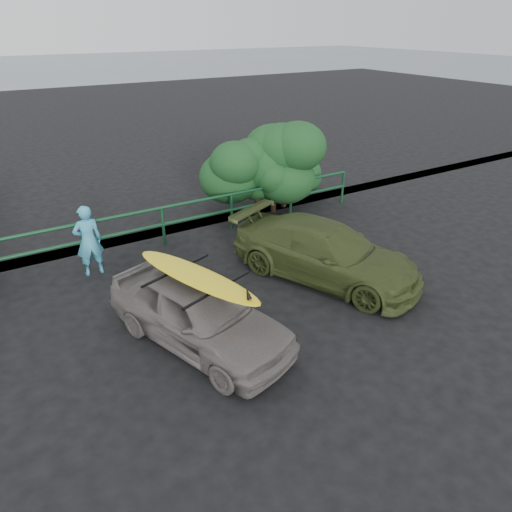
{
  "coord_description": "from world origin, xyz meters",
  "views": [
    {
      "loc": [
        -2.48,
        -5.49,
        5.2
      ],
      "look_at": [
        1.74,
        1.57,
        0.96
      ],
      "focal_mm": 32.0,
      "sensor_mm": 36.0,
      "label": 1
    }
  ],
  "objects_px": {
    "man": "(88,241)",
    "guardrail": "(125,234)",
    "olive_vehicle": "(325,252)",
    "sedan": "(199,312)",
    "surfboard": "(196,276)"
  },
  "relations": [
    {
      "from": "guardrail",
      "to": "sedan",
      "type": "distance_m",
      "value": 4.23
    },
    {
      "from": "guardrail",
      "to": "man",
      "type": "distance_m",
      "value": 1.22
    },
    {
      "from": "guardrail",
      "to": "olive_vehicle",
      "type": "bearing_deg",
      "value": -45.2
    },
    {
      "from": "sedan",
      "to": "man",
      "type": "height_order",
      "value": "man"
    },
    {
      "from": "olive_vehicle",
      "to": "man",
      "type": "height_order",
      "value": "man"
    },
    {
      "from": "guardrail",
      "to": "olive_vehicle",
      "type": "xyz_separation_m",
      "value": [
        3.49,
        -3.51,
        0.11
      ]
    },
    {
      "from": "olive_vehicle",
      "to": "sedan",
      "type": "bearing_deg",
      "value": 168.27
    },
    {
      "from": "guardrail",
      "to": "surfboard",
      "type": "height_order",
      "value": "surfboard"
    },
    {
      "from": "sedan",
      "to": "man",
      "type": "bearing_deg",
      "value": 87.54
    },
    {
      "from": "olive_vehicle",
      "to": "surfboard",
      "type": "distance_m",
      "value": 3.55
    },
    {
      "from": "guardrail",
      "to": "olive_vehicle",
      "type": "distance_m",
      "value": 4.95
    },
    {
      "from": "olive_vehicle",
      "to": "surfboard",
      "type": "xyz_separation_m",
      "value": [
        -3.4,
        -0.71,
        0.74
      ]
    },
    {
      "from": "surfboard",
      "to": "olive_vehicle",
      "type": "bearing_deg",
      "value": -7.15
    },
    {
      "from": "guardrail",
      "to": "man",
      "type": "bearing_deg",
      "value": -145.95
    },
    {
      "from": "man",
      "to": "guardrail",
      "type": "bearing_deg",
      "value": -145.97
    }
  ]
}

